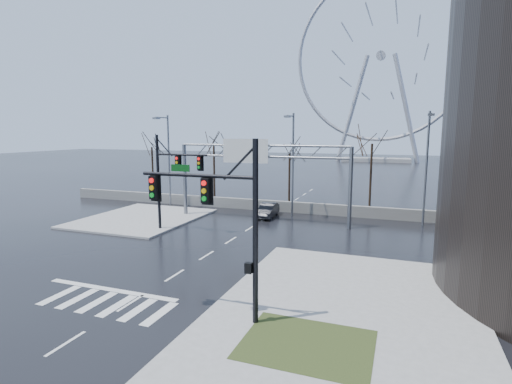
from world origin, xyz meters
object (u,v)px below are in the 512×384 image
at_px(signal_mast_far, 170,174).
at_px(ferris_wheel, 381,63).
at_px(sign_gantry, 257,166).
at_px(car, 268,210).
at_px(signal_mast_near, 225,213).

distance_m(signal_mast_far, ferris_wheel, 89.30).
relative_size(sign_gantry, car, 4.02).
bearing_deg(car, signal_mast_near, -79.55).
height_order(signal_mast_near, signal_mast_far, same).
distance_m(sign_gantry, car, 4.96).
distance_m(signal_mast_far, sign_gantry, 8.14).
bearing_deg(signal_mast_near, car, 103.89).
relative_size(signal_mast_near, sign_gantry, 0.49).
bearing_deg(sign_gantry, ferris_wheel, 86.16).
height_order(signal_mast_near, sign_gantry, signal_mast_near).
distance_m(signal_mast_far, car, 10.76).
xyz_separation_m(sign_gantry, car, (0.32, 2.04, -4.51)).
bearing_deg(sign_gantry, car, 81.20).
height_order(signal_mast_far, ferris_wheel, ferris_wheel).
height_order(signal_mast_far, sign_gantry, signal_mast_far).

